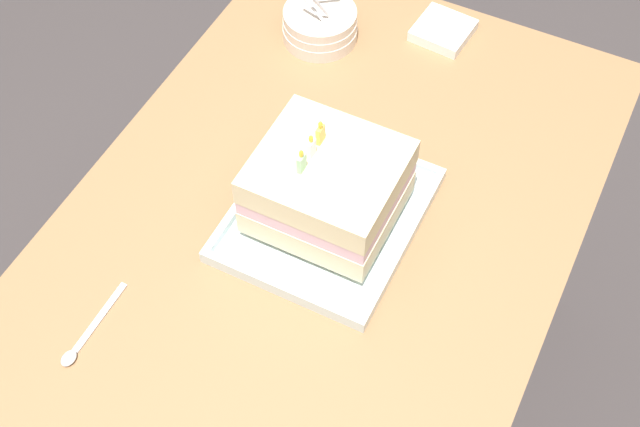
{
  "coord_description": "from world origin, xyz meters",
  "views": [
    {
      "loc": [
        -0.68,
        -0.35,
        1.87
      ],
      "look_at": [
        0.02,
        -0.0,
        0.78
      ],
      "focal_mm": 48.3,
      "sensor_mm": 36.0,
      "label": 1
    }
  ],
  "objects_px": {
    "foil_tray": "(327,216)",
    "birthday_cake": "(327,186)",
    "bowl_stack": "(320,25)",
    "napkin_pile": "(443,30)",
    "serving_spoon_near_tray": "(82,340)"
  },
  "relations": [
    {
      "from": "foil_tray",
      "to": "birthday_cake",
      "type": "xyz_separation_m",
      "value": [
        -0.0,
        0.0,
        0.08
      ]
    },
    {
      "from": "birthday_cake",
      "to": "bowl_stack",
      "type": "relative_size",
      "value": 1.52
    },
    {
      "from": "bowl_stack",
      "to": "napkin_pile",
      "type": "xyz_separation_m",
      "value": [
        0.11,
        -0.2,
        -0.02
      ]
    },
    {
      "from": "bowl_stack",
      "to": "serving_spoon_near_tray",
      "type": "bearing_deg",
      "value": 178.2
    },
    {
      "from": "foil_tray",
      "to": "napkin_pile",
      "type": "height_order",
      "value": "foil_tray"
    },
    {
      "from": "birthday_cake",
      "to": "serving_spoon_near_tray",
      "type": "relative_size",
      "value": 1.38
    },
    {
      "from": "serving_spoon_near_tray",
      "to": "napkin_pile",
      "type": "height_order",
      "value": "napkin_pile"
    },
    {
      "from": "bowl_stack",
      "to": "serving_spoon_near_tray",
      "type": "distance_m",
      "value": 0.72
    },
    {
      "from": "foil_tray",
      "to": "birthday_cake",
      "type": "relative_size",
      "value": 1.51
    },
    {
      "from": "birthday_cake",
      "to": "serving_spoon_near_tray",
      "type": "distance_m",
      "value": 0.42
    },
    {
      "from": "birthday_cake",
      "to": "bowl_stack",
      "type": "distance_m",
      "value": 0.42
    },
    {
      "from": "bowl_stack",
      "to": "napkin_pile",
      "type": "relative_size",
      "value": 1.3
    },
    {
      "from": "birthday_cake",
      "to": "napkin_pile",
      "type": "height_order",
      "value": "birthday_cake"
    },
    {
      "from": "foil_tray",
      "to": "serving_spoon_near_tray",
      "type": "height_order",
      "value": "foil_tray"
    },
    {
      "from": "foil_tray",
      "to": "napkin_pile",
      "type": "xyz_separation_m",
      "value": [
        0.48,
        -0.01,
        0.0
      ]
    }
  ]
}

